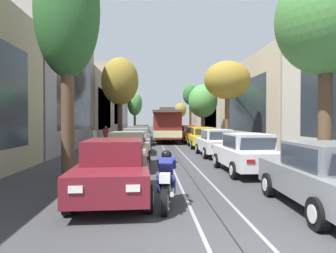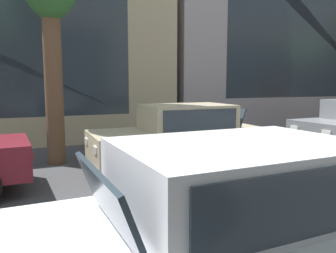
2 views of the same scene
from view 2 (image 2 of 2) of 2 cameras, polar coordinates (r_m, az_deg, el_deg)
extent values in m
cube|color=gray|center=(19.38, 17.20, 15.44)|extent=(5.93, 13.38, 9.89)
cube|color=#2D3842|center=(17.21, 23.80, 14.58)|extent=(0.04, 9.58, 5.94)
cube|color=#B21414|center=(6.79, -22.15, -4.53)|extent=(0.28, 0.05, 0.12)
cube|color=#B21414|center=(7.89, -22.74, -2.99)|extent=(0.28, 0.05, 0.12)
cube|color=#C1B28E|center=(8.14, 2.18, -2.83)|extent=(1.91, 4.34, 0.66)
cube|color=#C1B28E|center=(8.12, 3.16, 1.63)|extent=(1.53, 2.10, 0.60)
cube|color=#2D3842|center=(7.80, -2.40, 1.25)|extent=(1.34, 0.25, 0.47)
cube|color=#2D3842|center=(8.70, 10.20, 1.76)|extent=(1.30, 0.23, 0.45)
cube|color=#2D3842|center=(7.46, 5.65, 1.11)|extent=(0.07, 1.81, 0.47)
cube|color=#2D3842|center=(8.80, 1.05, 2.07)|extent=(0.07, 1.81, 0.47)
cube|color=white|center=(6.96, -12.24, -3.89)|extent=(0.28, 0.05, 0.14)
cube|color=#B21414|center=(8.80, 16.64, -1.72)|extent=(0.28, 0.05, 0.12)
cube|color=white|center=(8.04, -13.68, -2.44)|extent=(0.28, 0.05, 0.14)
cube|color=#B21414|center=(9.68, 12.48, -0.80)|extent=(0.28, 0.05, 0.12)
cylinder|color=black|center=(6.94, -4.87, -7.41)|extent=(0.22, 0.64, 0.64)
cylinder|color=silver|center=(6.84, -4.59, -7.63)|extent=(0.03, 0.35, 0.35)
cylinder|color=black|center=(8.59, -8.45, -4.61)|extent=(0.22, 0.64, 0.64)
cylinder|color=silver|center=(8.70, -8.63, -4.47)|extent=(0.03, 0.35, 0.35)
cylinder|color=black|center=(8.13, 13.42, -5.41)|extent=(0.22, 0.64, 0.64)
cylinder|color=silver|center=(8.04, 13.88, -5.56)|extent=(0.03, 0.35, 0.35)
cylinder|color=black|center=(9.58, 7.23, -3.37)|extent=(0.22, 0.64, 0.64)
cylinder|color=silver|center=(9.67, 6.91, -3.26)|extent=(0.03, 0.35, 0.35)
cube|color=white|center=(10.12, 25.25, -0.97)|extent=(0.28, 0.05, 0.14)
cube|color=white|center=(10.84, 20.64, -0.25)|extent=(0.28, 0.05, 0.14)
cylinder|color=black|center=(11.72, 22.15, -1.90)|extent=(0.23, 0.65, 0.64)
cylinder|color=silver|center=(11.79, 21.75, -1.83)|extent=(0.04, 0.35, 0.35)
cube|color=silver|center=(3.30, 14.06, -18.45)|extent=(1.87, 4.33, 0.66)
cube|color=silver|center=(3.00, 12.18, -8.23)|extent=(1.51, 2.09, 0.60)
cube|color=#2D3842|center=(3.56, 23.09, -6.53)|extent=(1.34, 0.24, 0.47)
cube|color=#2D3842|center=(2.50, -10.53, -11.79)|extent=(1.30, 0.22, 0.45)
cube|color=#2D3842|center=(3.60, 4.98, -5.47)|extent=(0.06, 1.81, 0.47)
cube|color=#2D3842|center=(2.47, 22.90, -12.01)|extent=(0.06, 1.81, 0.47)
cylinder|color=black|center=(4.86, 19.87, -14.32)|extent=(0.21, 0.64, 0.64)
cylinder|color=silver|center=(4.93, 18.95, -13.96)|extent=(0.03, 0.35, 0.35)
cylinder|color=brown|center=(9.15, -18.90, 8.96)|extent=(0.46, 0.46, 4.82)
cylinder|color=gold|center=(8.93, -13.20, -4.07)|extent=(0.22, 0.22, 0.70)
sphere|color=gold|center=(8.87, -13.27, -1.60)|extent=(0.20, 0.20, 0.20)
cylinder|color=gold|center=(9.07, -13.38, -3.59)|extent=(0.10, 0.08, 0.08)
cylinder|color=gold|center=(8.78, -13.02, -3.93)|extent=(0.10, 0.08, 0.08)
camera|label=1|loc=(11.93, -83.10, 0.98)|focal=32.80mm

